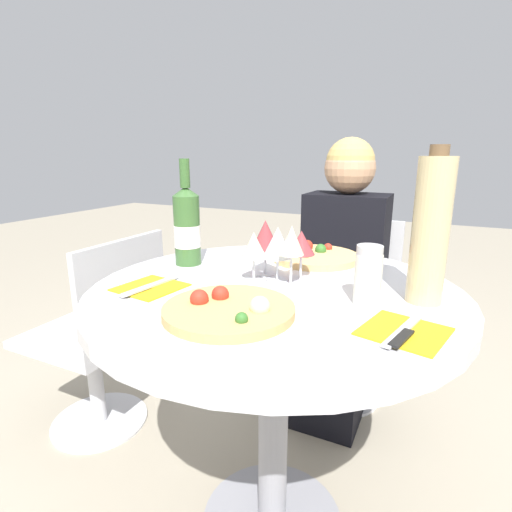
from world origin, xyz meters
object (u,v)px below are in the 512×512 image
(seated_diner, at_px, (339,289))
(chair_empty_side, at_px, (102,340))
(dining_table, at_px, (274,335))
(tall_carafe, at_px, (431,231))
(wine_bottle, at_px, (187,226))
(pizza_large, at_px, (229,309))
(chair_behind_diner, at_px, (345,312))

(seated_diner, xyz_separation_m, chair_empty_side, (-0.79, -0.57, -0.15))
(dining_table, bearing_deg, seated_diner, 89.49)
(seated_diner, relative_size, tall_carafe, 3.28)
(chair_empty_side, distance_m, wine_bottle, 0.68)
(dining_table, xyz_separation_m, pizza_large, (-0.02, -0.21, 0.15))
(seated_diner, xyz_separation_m, pizza_large, (-0.02, -0.90, 0.24))
(chair_behind_diner, relative_size, chair_empty_side, 1.00)
(dining_table, height_order, chair_empty_side, chair_empty_side)
(chair_empty_side, bearing_deg, seated_diner, -54.38)
(chair_empty_side, height_order, pizza_large, pizza_large)
(dining_table, relative_size, chair_empty_side, 1.18)
(dining_table, height_order, seated_diner, seated_diner)
(seated_diner, relative_size, pizza_large, 4.08)
(chair_behind_diner, distance_m, tall_carafe, 1.01)
(pizza_large, height_order, tall_carafe, tall_carafe)
(chair_behind_diner, xyz_separation_m, pizza_large, (-0.02, -1.04, 0.39))
(pizza_large, bearing_deg, dining_table, 85.20)
(pizza_large, xyz_separation_m, tall_carafe, (0.37, 0.27, 0.16))
(dining_table, bearing_deg, chair_behind_diner, 89.57)
(seated_diner, bearing_deg, dining_table, 89.49)
(dining_table, relative_size, seated_diner, 0.82)
(tall_carafe, bearing_deg, pizza_large, -144.44)
(tall_carafe, bearing_deg, chair_behind_diner, 114.39)
(dining_table, height_order, chair_behind_diner, chair_behind_diner)
(dining_table, xyz_separation_m, chair_behind_diner, (0.01, 0.82, -0.24))
(dining_table, distance_m, chair_behind_diner, 0.86)
(chair_empty_side, xyz_separation_m, pizza_large, (0.77, -0.33, 0.39))
(chair_behind_diner, bearing_deg, seated_diner, 90.00)
(seated_diner, xyz_separation_m, tall_carafe, (0.35, -0.63, 0.39))
(dining_table, xyz_separation_m, tall_carafe, (0.36, 0.05, 0.31))
(tall_carafe, bearing_deg, seated_diner, 118.82)
(chair_empty_side, height_order, tall_carafe, tall_carafe)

